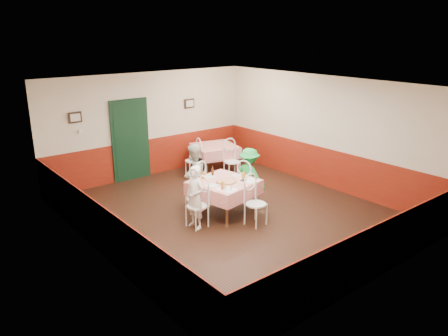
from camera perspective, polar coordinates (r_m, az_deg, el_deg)
floor at (r=9.64m, az=0.99°, el=-5.90°), size 7.00×7.00×0.00m
ceiling at (r=8.90m, az=1.08°, el=10.86°), size 7.00×7.00×0.00m
back_wall at (r=11.99m, az=-9.77°, el=5.60°), size 6.00×0.10×2.80m
front_wall at (r=6.99m, az=19.75°, el=-3.97°), size 6.00×0.10×2.80m
left_wall at (r=7.69m, az=-16.44°, el=-1.68°), size 0.10×7.00×2.80m
right_wall at (r=11.27m, az=12.88°, el=4.64°), size 0.10×7.00×2.80m
wainscot_back at (r=12.20m, az=-9.52°, el=1.45°), size 6.00×0.03×1.00m
wainscot_front at (r=7.36m, az=18.92°, el=-10.48°), size 6.00×0.03×1.00m
wainscot_left at (r=8.03m, az=-15.78°, el=-7.74°), size 0.03×7.00×1.00m
wainscot_right at (r=11.49m, az=12.53°, el=0.25°), size 0.03×7.00×1.00m
door at (r=11.76m, az=-12.11°, el=3.46°), size 0.96×0.06×2.10m
picture_left at (r=11.05m, az=-18.87°, el=6.27°), size 0.32×0.03×0.26m
picture_right at (r=12.54m, az=-4.53°, el=8.41°), size 0.32×0.03×0.26m
thermostat at (r=11.16m, az=-18.22°, el=4.59°), size 0.10×0.03×0.10m
main_table at (r=9.46m, az=0.00°, el=-3.90°), size 1.44×1.44×0.77m
second_table at (r=12.32m, az=-1.18°, el=1.25°), size 1.36×1.36×0.77m
chair_left at (r=8.85m, az=-3.55°, el=-4.99°), size 0.43×0.43×0.90m
chair_right at (r=10.06m, az=3.11°, el=-2.13°), size 0.53×0.53×0.90m
chair_far at (r=9.97m, az=-3.75°, el=-2.34°), size 0.52×0.52×0.90m
chair_near at (r=8.95m, az=4.19°, el=-4.72°), size 0.46×0.46×0.90m
chair_second_a at (r=11.87m, az=-4.05°, el=0.95°), size 0.51×0.51×0.90m
chair_second_b at (r=11.73m, az=1.05°, el=0.79°), size 0.51×0.51×0.90m
pizza at (r=9.27m, az=0.29°, el=-1.74°), size 0.50×0.50×0.03m
plate_left at (r=9.03m, az=-1.63°, el=-2.33°), size 0.29×0.29×0.01m
plate_right at (r=9.64m, az=1.80°, el=-1.01°), size 0.29×0.29×0.01m
plate_far at (r=9.59m, az=-1.83°, el=-1.11°), size 0.29×0.29×0.01m
glass_a at (r=8.86m, az=-0.18°, el=-2.26°), size 0.09×0.09×0.15m
glass_b at (r=9.49m, az=2.56°, el=-0.95°), size 0.09×0.09×0.14m
glass_c at (r=9.46m, az=-2.69°, el=-0.98°), size 0.09×0.09×0.15m
beer_bottle at (r=9.62m, az=-1.50°, el=-0.45°), size 0.07×0.07×0.21m
shaker_a at (r=8.78m, az=0.20°, el=-2.65°), size 0.04×0.04×0.09m
shaker_b at (r=8.79m, az=0.91°, el=-2.62°), size 0.04×0.04×0.09m
shaker_c at (r=8.78m, az=-0.24°, el=-2.64°), size 0.04×0.04×0.09m
menu_left at (r=8.84m, az=0.30°, el=-2.80°), size 0.42×0.48×0.00m
menu_right at (r=9.41m, az=3.33°, el=-1.55°), size 0.30×0.40×0.00m
wallet at (r=9.36m, az=2.54°, el=-1.58°), size 0.13×0.11×0.02m
diner_left at (r=8.74m, az=-3.80°, el=-3.85°), size 0.36×0.50×1.31m
diner_far at (r=9.92m, az=-3.99°, el=-0.87°), size 0.85×0.78×1.42m
diner_right at (r=10.04m, az=3.30°, el=-1.00°), size 0.64×0.92×1.30m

